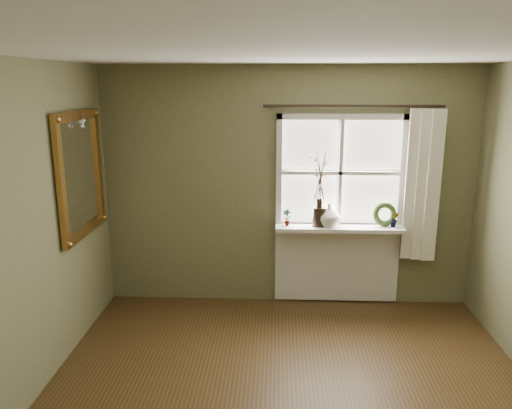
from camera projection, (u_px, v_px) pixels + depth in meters
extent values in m
plane|color=silver|center=(299.00, 51.00, 2.89)|extent=(4.50, 4.50, 0.00)
cube|color=#6B6A46|center=(288.00, 187.00, 5.43)|extent=(4.00, 0.10, 2.60)
cube|color=silver|center=(338.00, 226.00, 5.43)|extent=(1.36, 0.06, 0.06)
cube|color=silver|center=(343.00, 117.00, 5.15)|extent=(1.36, 0.06, 0.06)
cube|color=silver|center=(279.00, 172.00, 5.32)|extent=(0.06, 0.06, 1.24)
cube|color=silver|center=(402.00, 173.00, 5.26)|extent=(0.06, 0.06, 1.24)
cube|color=silver|center=(340.00, 173.00, 5.29)|extent=(1.24, 0.05, 0.04)
cube|color=silver|center=(340.00, 173.00, 5.29)|extent=(0.04, 0.05, 1.12)
cube|color=white|center=(310.00, 145.00, 5.26)|extent=(0.59, 0.01, 0.53)
cube|color=white|center=(372.00, 145.00, 5.23)|extent=(0.59, 0.01, 0.53)
cube|color=white|center=(309.00, 199.00, 5.40)|extent=(0.59, 0.01, 0.53)
cube|color=white|center=(369.00, 200.00, 5.37)|extent=(0.59, 0.01, 0.53)
cube|color=silver|center=(339.00, 228.00, 5.33)|extent=(1.36, 0.26, 0.04)
cube|color=silver|center=(336.00, 263.00, 5.55)|extent=(1.36, 0.04, 0.88)
cylinder|color=black|center=(319.00, 217.00, 5.31)|extent=(0.17, 0.17, 0.21)
imported|color=beige|center=(329.00, 215.00, 5.30)|extent=(0.29, 0.29, 0.25)
torus|color=#2E401C|center=(385.00, 217.00, 5.32)|extent=(0.27, 0.15, 0.27)
imported|color=#2E401C|center=(287.00, 217.00, 5.33)|extent=(0.11, 0.09, 0.18)
imported|color=#2E401C|center=(394.00, 219.00, 5.28)|extent=(0.09, 0.08, 0.16)
cube|color=silver|center=(422.00, 186.00, 5.19)|extent=(0.36, 0.12, 1.59)
cylinder|color=black|center=(353.00, 106.00, 5.07)|extent=(1.84, 0.03, 0.03)
cube|color=white|center=(80.00, 174.00, 4.68)|extent=(0.02, 0.82, 1.01)
cube|color=#9C6A2E|center=(76.00, 116.00, 4.55)|extent=(0.05, 0.99, 0.09)
cube|color=#9C6A2E|center=(86.00, 230.00, 4.81)|extent=(0.05, 0.99, 0.09)
cube|color=#9C6A2E|center=(61.00, 184.00, 4.24)|extent=(0.05, 0.09, 1.01)
cube|color=#9C6A2E|center=(98.00, 166.00, 5.11)|extent=(0.05, 0.09, 1.01)
sphere|color=silver|center=(81.00, 122.00, 4.53)|extent=(0.04, 0.04, 0.04)
sphere|color=silver|center=(82.00, 126.00, 4.57)|extent=(0.04, 0.04, 0.04)
sphere|color=silver|center=(83.00, 121.00, 4.58)|extent=(0.04, 0.04, 0.04)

